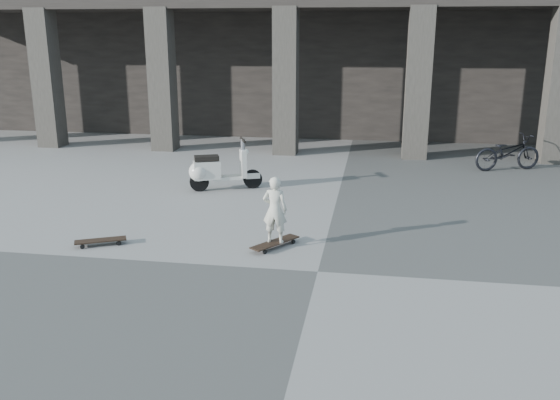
% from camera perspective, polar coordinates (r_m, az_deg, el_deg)
% --- Properties ---
extents(ground, '(90.00, 90.00, 0.00)m').
position_cam_1_polar(ground, '(8.61, 3.65, -6.90)').
color(ground, '#454542').
rests_on(ground, ground).
extents(colonnade, '(28.00, 8.82, 6.00)m').
position_cam_1_polar(colonnade, '(21.69, 7.61, 14.92)').
color(colonnade, black).
rests_on(colonnade, ground).
extents(longboard, '(0.71, 0.89, 0.09)m').
position_cam_1_polar(longboard, '(9.50, -0.49, -4.16)').
color(longboard, black).
rests_on(longboard, ground).
extents(skateboard_spare, '(0.82, 0.53, 0.10)m').
position_cam_1_polar(skateboard_spare, '(10.02, -16.88, -3.79)').
color(skateboard_spare, black).
rests_on(skateboard_spare, ground).
extents(child, '(0.40, 0.27, 1.07)m').
position_cam_1_polar(child, '(9.33, -0.50, -0.94)').
color(child, beige).
rests_on(child, longboard).
extents(scooter, '(1.52, 0.83, 1.11)m').
position_cam_1_polar(scooter, '(12.91, -6.45, 2.83)').
color(scooter, black).
rests_on(scooter, ground).
extents(bicycle, '(1.82, 1.16, 0.90)m').
position_cam_1_polar(bicycle, '(15.81, 21.07, 4.31)').
color(bicycle, black).
rests_on(bicycle, ground).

